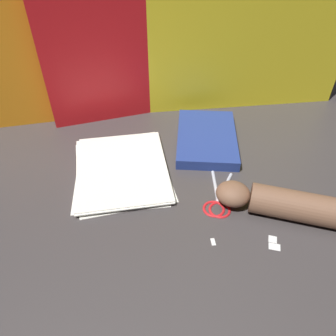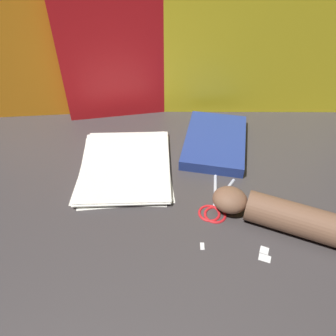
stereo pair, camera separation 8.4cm
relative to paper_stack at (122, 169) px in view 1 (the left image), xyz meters
The scene contains 12 objects.
ground_plane 0.14m from the paper_stack, 27.20° to the right, with size 6.00×6.00×0.00m, color #3D3838.
backdrop_panel_left 0.40m from the paper_stack, 112.79° to the left, with size 0.85×0.09×0.43m.
backdrop_panel_center 0.38m from the paper_stack, 74.76° to the left, with size 0.59×0.12×0.43m.
backdrop_panel_right 0.57m from the paper_stack, 38.64° to the left, with size 0.80×0.03×0.58m.
paper_stack is the anchor object (origin of this frame).
book_closed 0.29m from the paper_stack, 20.76° to the left, with size 0.23×0.31×0.03m.
scissors 0.29m from the paper_stack, 33.52° to the right, with size 0.12×0.18×0.01m.
hand_forearm 0.45m from the paper_stack, 29.54° to the right, with size 0.34×0.20×0.07m.
paper_scrap_near 0.34m from the paper_stack, 54.67° to the right, with size 0.01×0.02×0.00m.
paper_scrap_mid 0.44m from the paper_stack, 41.00° to the right, with size 0.02×0.03×0.00m.
paper_scrap_far 0.45m from the paper_stack, 43.25° to the right, with size 0.03×0.03×0.00m.
pen 0.10m from the paper_stack, behind, with size 0.03×0.16×0.01m.
Camera 1 is at (-0.09, -0.65, 0.61)m, focal length 35.00 mm.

